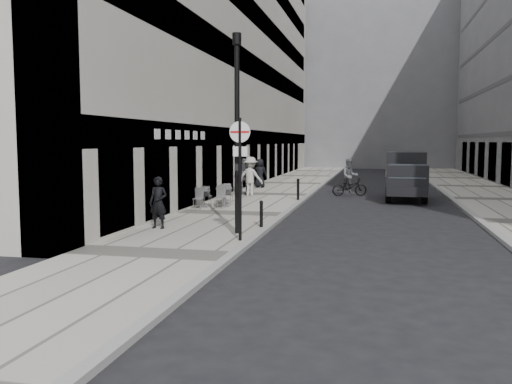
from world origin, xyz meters
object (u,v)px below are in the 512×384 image
sign_post (240,162)px  cyclist (350,182)px  panel_van (406,173)px  walking_man (158,203)px  lamppost (237,124)px

sign_post → cyclist: size_ratio=1.72×
panel_van → cyclist: 3.03m
walking_man → panel_van: 14.13m
sign_post → panel_van: sign_post is taller
panel_van → sign_post: bearing=-110.0°
lamppost → panel_van: 13.25m
lamppost → panel_van: size_ratio=1.17×
walking_man → lamppost: 3.60m
walking_man → sign_post: sign_post is taller
sign_post → lamppost: bearing=108.2°
sign_post → walking_man: bearing=154.4°
walking_man → cyclist: size_ratio=0.84×
lamppost → panel_van: bearing=65.6°
walking_man → cyclist: 13.80m
panel_van → lamppost: bearing=-113.3°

